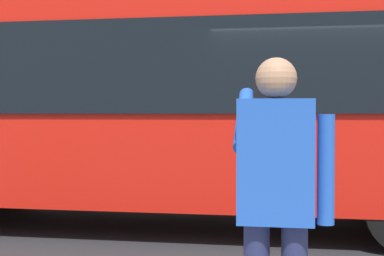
% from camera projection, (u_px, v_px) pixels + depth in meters
% --- Properties ---
extents(ground_plane, '(60.00, 60.00, 0.00)m').
position_uv_depth(ground_plane, '(317.00, 234.00, 7.07)').
color(ground_plane, '#232326').
extents(red_bus, '(9.05, 2.54, 3.08)m').
position_uv_depth(red_bus, '(164.00, 104.00, 7.57)').
color(red_bus, red).
rests_on(red_bus, ground_plane).
extents(pedestrian_photographer, '(0.53, 0.52, 1.70)m').
position_uv_depth(pedestrian_photographer, '(276.00, 191.00, 2.93)').
color(pedestrian_photographer, '#1E2347').
rests_on(pedestrian_photographer, sidewalk_curb).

